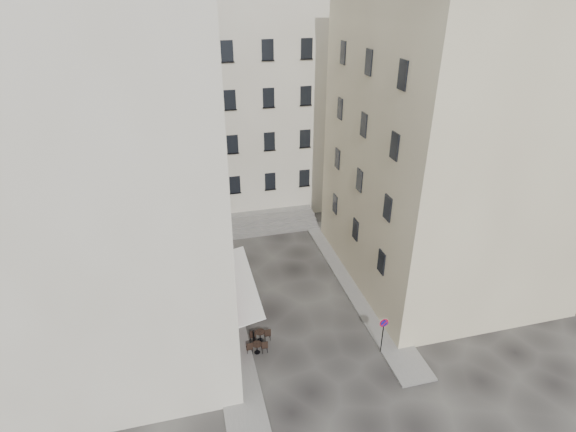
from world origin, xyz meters
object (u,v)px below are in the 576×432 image
object	(u,v)px
no_parking_sign	(383,329)
bistro_table_b	(260,335)
pedestrian	(252,303)
bistro_table_a	(257,347)

from	to	relation	value
no_parking_sign	bistro_table_b	world-z (taller)	no_parking_sign
pedestrian	bistro_table_b	bearing A→B (deg)	77.41
no_parking_sign	pedestrian	size ratio (longest dim) A/B	1.42
no_parking_sign	bistro_table_a	distance (m)	7.01
bistro_table_a	bistro_table_b	xyz separation A→B (m)	(0.35, 0.91, 0.01)
bistro_table_a	pedestrian	xyz separation A→B (m)	(0.33, 3.40, 0.40)
bistro_table_b	pedestrian	size ratio (longest dim) A/B	0.73
bistro_table_a	pedestrian	bearing A→B (deg)	84.41
bistro_table_a	bistro_table_b	world-z (taller)	bistro_table_b
bistro_table_a	bistro_table_b	bearing A→B (deg)	68.78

